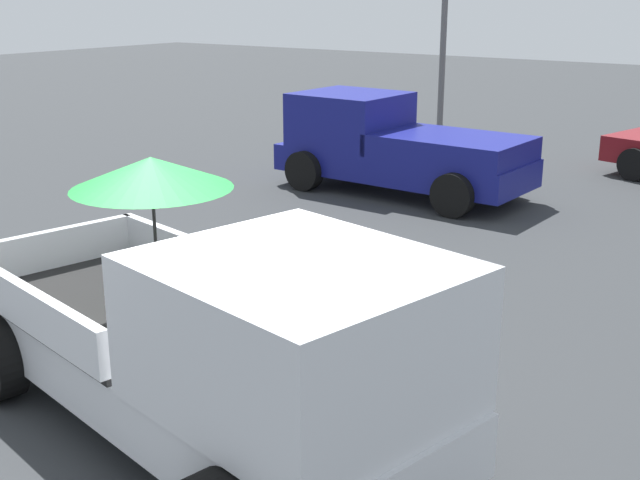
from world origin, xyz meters
The scene contains 4 objects.
ground_plane centered at (0.00, 0.00, 0.00)m, with size 80.00×80.00×0.00m, color #2D3033.
pickup_truck_main centered at (0.44, -0.08, 0.99)m, with size 5.32×3.05×2.30m.
pickup_truck_red centered at (-3.09, 8.65, 0.87)m, with size 4.86×2.30×1.80m.
motel_sign centered at (-5.28, 14.84, 3.31)m, with size 1.40×0.16×4.67m.
Camera 1 is at (4.57, -4.53, 3.68)m, focal length 45.76 mm.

